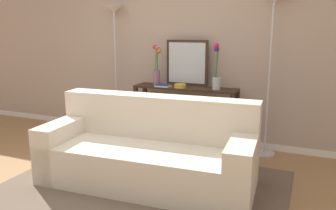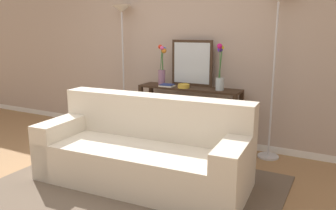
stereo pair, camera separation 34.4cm
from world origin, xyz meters
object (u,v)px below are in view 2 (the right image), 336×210
at_px(vase_tall_flowers, 162,68).
at_px(book_stack, 167,85).
at_px(couch, 145,153).
at_px(wall_mirror, 192,63).
at_px(floor_lamp_right, 277,31).
at_px(floor_lamp_left, 122,34).
at_px(vase_short_flowers, 220,72).
at_px(fruit_bowl, 184,86).
at_px(console_table, 189,106).
at_px(book_row_under_console, 167,138).

height_order(vase_tall_flowers, book_stack, vase_tall_flowers).
bearing_deg(couch, wall_mirror, 93.88).
xyz_separation_m(floor_lamp_right, vase_tall_flowers, (-1.50, -0.05, -0.50)).
xyz_separation_m(floor_lamp_left, vase_short_flowers, (1.56, -0.10, -0.46)).
xyz_separation_m(vase_tall_flowers, vase_short_flowers, (0.86, -0.06, -0.01)).
distance_m(floor_lamp_right, fruit_bowl, 1.32).
bearing_deg(book_stack, console_table, 19.00).
bearing_deg(floor_lamp_left, book_stack, -11.84).
xyz_separation_m(vase_short_flowers, fruit_bowl, (-0.47, -0.07, -0.20)).
bearing_deg(wall_mirror, couch, -86.12).
relative_size(floor_lamp_right, vase_tall_flowers, 3.61).
bearing_deg(floor_lamp_right, console_table, -175.77).
bearing_deg(book_stack, vase_tall_flowers, 138.85).
bearing_deg(book_stack, floor_lamp_right, 7.44).
height_order(console_table, floor_lamp_left, floor_lamp_left).
bearing_deg(vase_tall_flowers, floor_lamp_right, 1.75).
height_order(book_stack, book_row_under_console, book_stack).
height_order(couch, vase_short_flowers, vase_short_flowers).
bearing_deg(fruit_bowl, floor_lamp_left, 170.92).
xyz_separation_m(book_stack, book_row_under_console, (-0.05, 0.10, -0.78)).
relative_size(vase_tall_flowers, book_stack, 2.84).
relative_size(vase_tall_flowers, fruit_bowl, 3.55).
distance_m(floor_lamp_left, book_row_under_console, 1.65).
bearing_deg(fruit_bowl, console_table, 69.37).
distance_m(couch, fruit_bowl, 1.26).
distance_m(couch, console_table, 1.26).
height_order(wall_mirror, book_row_under_console, wall_mirror).
bearing_deg(couch, vase_short_flowers, 73.10).
distance_m(floor_lamp_left, vase_short_flowers, 1.62).
relative_size(floor_lamp_right, wall_mirror, 3.22).
bearing_deg(console_table, book_stack, -161.00).
height_order(floor_lamp_right, book_row_under_console, floor_lamp_right).
bearing_deg(book_stack, floor_lamp_left, 168.16).
relative_size(vase_tall_flowers, vase_short_flowers, 0.94).
distance_m(vase_tall_flowers, book_row_under_console, 1.00).
height_order(console_table, wall_mirror, wall_mirror).
relative_size(wall_mirror, vase_tall_flowers, 1.12).
distance_m(vase_short_flowers, fruit_bowl, 0.51).
distance_m(floor_lamp_right, book_stack, 1.54).
xyz_separation_m(wall_mirror, book_row_under_console, (-0.31, -0.13, -1.07)).
bearing_deg(fruit_bowl, wall_mirror, 87.90).
bearing_deg(vase_short_flowers, wall_mirror, 161.15).
bearing_deg(console_table, vase_short_flowers, -3.21).
xyz_separation_m(vase_short_flowers, book_stack, (-0.72, -0.07, -0.21)).
xyz_separation_m(couch, vase_short_flowers, (0.37, 1.21, 0.73)).
distance_m(floor_lamp_right, vase_short_flowers, 0.82).
height_order(couch, book_row_under_console, couch).
distance_m(couch, floor_lamp_right, 2.06).
bearing_deg(console_table, floor_lamp_right, 4.23).
bearing_deg(fruit_bowl, vase_short_flowers, 8.56).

